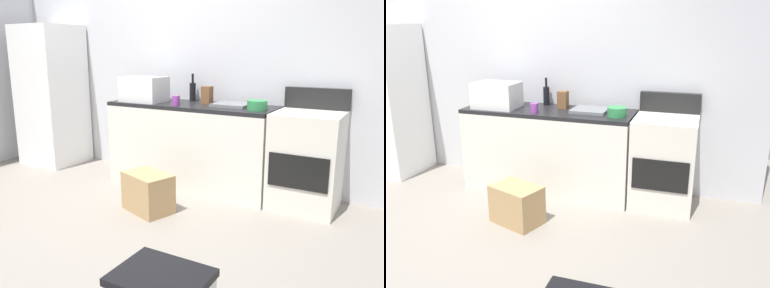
{
  "view_description": "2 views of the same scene",
  "coord_description": "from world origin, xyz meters",
  "views": [
    {
      "loc": [
        2.3,
        -2.33,
        1.43
      ],
      "look_at": [
        0.71,
        0.49,
        0.66
      ],
      "focal_mm": 36.35,
      "sensor_mm": 36.0,
      "label": 1
    },
    {
      "loc": [
        1.85,
        -2.57,
        1.79
      ],
      "look_at": [
        0.83,
        0.58,
        0.76
      ],
      "focal_mm": 36.99,
      "sensor_mm": 36.0,
      "label": 2
    }
  ],
  "objects": [
    {
      "name": "wine_bottle",
      "position": [
        0.19,
        1.41,
        1.01
      ],
      "size": [
        0.07,
        0.07,
        0.3
      ],
      "color": "black",
      "rests_on": "kitchen_counter"
    },
    {
      "name": "sink_basin",
      "position": [
        0.74,
        1.24,
        0.92
      ],
      "size": [
        0.36,
        0.32,
        0.03
      ],
      "primitive_type": "cube",
      "color": "slate",
      "rests_on": "kitchen_counter"
    },
    {
      "name": "kitchen_counter",
      "position": [
        0.3,
        1.2,
        0.45
      ],
      "size": [
        1.8,
        0.6,
        0.9
      ],
      "color": "silver",
      "rests_on": "ground_plane"
    },
    {
      "name": "coffee_mug",
      "position": [
        0.23,
        1.0,
        0.95
      ],
      "size": [
        0.08,
        0.08,
        0.1
      ],
      "primitive_type": "cylinder",
      "color": "purple",
      "rests_on": "kitchen_counter"
    },
    {
      "name": "ground_plane",
      "position": [
        0.0,
        0.0,
        0.0
      ],
      "size": [
        6.0,
        6.0,
        0.0
      ],
      "primitive_type": "plane",
      "color": "gray"
    },
    {
      "name": "stove_oven",
      "position": [
        1.52,
        1.21,
        0.47
      ],
      "size": [
        0.6,
        0.61,
        1.1
      ],
      "color": "silver",
      "rests_on": "ground_plane"
    },
    {
      "name": "mixing_bowl",
      "position": [
        1.05,
        1.12,
        0.95
      ],
      "size": [
        0.19,
        0.19,
        0.09
      ],
      "primitive_type": "cylinder",
      "color": "#338C4C",
      "rests_on": "kitchen_counter"
    },
    {
      "name": "microwave",
      "position": [
        -0.26,
        1.12,
        1.04
      ],
      "size": [
        0.46,
        0.34,
        0.27
      ],
      "primitive_type": "cube",
      "color": "white",
      "rests_on": "kitchen_counter"
    },
    {
      "name": "refrigerator",
      "position": [
        -1.75,
        1.15,
        0.88
      ],
      "size": [
        0.68,
        0.66,
        1.76
      ],
      "primitive_type": "cube",
      "color": "white",
      "rests_on": "ground_plane"
    },
    {
      "name": "cardboard_box_large",
      "position": [
        0.3,
        0.39,
        0.18
      ],
      "size": [
        0.52,
        0.43,
        0.36
      ],
      "primitive_type": "cube",
      "rotation": [
        0.0,
        0.0,
        -0.34
      ],
      "color": "tan",
      "rests_on": "ground_plane"
    },
    {
      "name": "wall_back",
      "position": [
        0.0,
        1.55,
        1.3
      ],
      "size": [
        5.0,
        0.1,
        2.6
      ],
      "primitive_type": "cube",
      "color": "silver",
      "rests_on": "ground_plane"
    },
    {
      "name": "knife_block",
      "position": [
        0.42,
        1.31,
        0.99
      ],
      "size": [
        0.1,
        0.1,
        0.18
      ],
      "primitive_type": "cube",
      "color": "brown",
      "rests_on": "kitchen_counter"
    }
  ]
}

